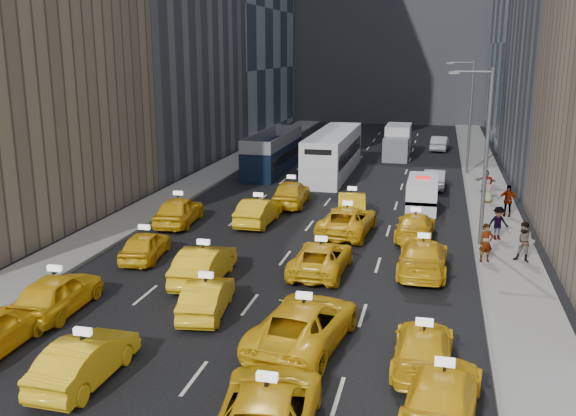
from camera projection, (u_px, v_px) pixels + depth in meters
name	position (u px, v px, depth m)	size (l,w,h in m)	color
ground	(234.00, 325.00, 23.60)	(160.00, 160.00, 0.00)	black
sidewalk_west	(205.00, 179.00, 49.53)	(3.00, 90.00, 0.15)	gray
sidewalk_east	(488.00, 193.00, 44.84)	(3.00, 90.00, 0.15)	gray
curb_west	(222.00, 180.00, 49.20)	(0.15, 90.00, 0.18)	slate
curb_east	(466.00, 191.00, 45.16)	(0.15, 90.00, 0.18)	slate
streetlight_near	(484.00, 152.00, 31.69)	(2.15, 0.22, 9.00)	#595B60
streetlight_far	(469.00, 113.00, 50.57)	(2.15, 0.22, 9.00)	#595B60
taxi_1	(85.00, 360.00, 19.49)	(1.51, 4.32, 1.42)	yellow
taxi_2	(267.00, 411.00, 16.62)	(2.55, 5.54, 1.54)	yellow
taxi_3	(443.00, 392.00, 17.68)	(1.95, 4.79, 1.39)	yellow
taxi_4	(57.00, 293.00, 24.57)	(1.86, 4.64, 1.58)	yellow
taxi_5	(207.00, 297.00, 24.47)	(1.44, 4.13, 1.36)	yellow
taxi_6	(304.00, 323.00, 21.85)	(2.64, 5.73, 1.59)	yellow
taxi_7	(423.00, 348.00, 20.37)	(1.85, 4.55, 1.32)	yellow
taxi_8	(145.00, 245.00, 30.84)	(1.63, 4.06, 1.38)	yellow
taxi_9	(204.00, 264.00, 27.87)	(1.67, 4.78, 1.57)	yellow
taxi_10	(321.00, 258.00, 28.98)	(2.30, 5.00, 1.39)	yellow
taxi_11	(423.00, 256.00, 28.95)	(2.15, 5.29, 1.54)	yellow
taxi_12	(179.00, 211.00, 36.91)	(1.93, 4.80, 1.63)	yellow
taxi_13	(258.00, 211.00, 36.99)	(1.62, 4.64, 1.53)	yellow
taxi_14	(347.00, 221.00, 34.98)	(2.55, 5.52, 1.53)	yellow
taxi_15	(415.00, 226.00, 34.23)	(1.93, 4.74, 1.38)	yellow
taxi_16	(291.00, 193.00, 41.36)	(1.97, 4.90, 1.67)	yellow
taxi_17	(352.00, 204.00, 38.73)	(1.59, 4.56, 1.50)	yellow
nypd_van	(422.00, 194.00, 40.54)	(2.06, 4.91, 2.08)	white
double_decker	(273.00, 152.00, 52.72)	(3.96, 11.16, 3.18)	black
city_bus	(333.00, 153.00, 51.36)	(3.33, 13.46, 3.45)	silver
box_truck	(397.00, 142.00, 59.39)	(2.79, 6.63, 2.95)	silver
misc_car_0	(435.00, 179.00, 46.55)	(1.47, 4.22, 1.39)	#B7BBC0
misc_car_1	(294.00, 147.00, 61.12)	(2.49, 5.40, 1.50)	black
misc_car_2	(394.00, 142.00, 64.65)	(2.08, 5.11, 1.48)	slate
misc_car_3	(346.00, 139.00, 67.02)	(1.58, 3.94, 1.34)	black
misc_car_4	(440.00, 143.00, 63.66)	(1.53, 4.40, 1.45)	#A4A7AC
pedestrian_0	(486.00, 243.00, 29.96)	(0.67, 0.44, 1.84)	gray
pedestrian_1	(525.00, 242.00, 29.93)	(0.94, 0.51, 1.93)	gray
pedestrian_2	(498.00, 223.00, 33.47)	(1.14, 0.47, 1.76)	gray
pedestrian_3	(508.00, 200.00, 38.15)	(1.11, 0.51, 1.90)	gray
pedestrian_4	(488.00, 189.00, 41.56)	(0.84, 0.46, 1.71)	gray
pedestrian_5	(485.00, 181.00, 44.48)	(1.47, 0.42, 1.58)	gray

